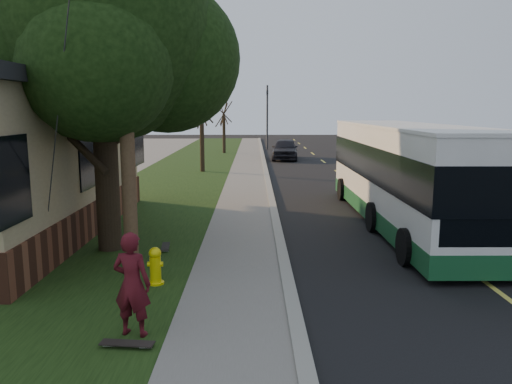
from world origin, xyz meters
The scene contains 17 objects.
ground centered at (0.00, 0.00, 0.00)m, with size 120.00×120.00×0.00m, color black.
road centered at (4.00, 10.00, 0.01)m, with size 8.00×80.00×0.01m, color black.
curb centered at (0.00, 10.00, 0.06)m, with size 0.25×80.00×0.12m, color gray.
sidewalk centered at (-1.00, 10.00, 0.04)m, with size 2.00×80.00×0.08m, color slate.
grass_verge centered at (-4.50, 10.00, 0.04)m, with size 5.00×80.00×0.07m, color black.
fire_hydrant centered at (-2.60, 0.00, 0.43)m, with size 0.32×0.32×0.74m.
utility_pole centered at (-3.31, 0.99, 4.63)m, with size 2.86×3.21×9.07m.
leafy_tree centered at (-4.17, 2.65, 5.17)m, with size 6.30×6.00×7.80m.
bare_tree_near centered at (-3.50, 18.00, 2.15)m, with size 1.38×1.21×4.31m.
bare_tree_far centered at (-3.00, 30.00, 2.00)m, with size 1.38×1.21×4.03m.
traffic_signal centered at (0.50, 34.00, 3.16)m, with size 0.18×0.22×5.50m.
transit_bus centered at (3.88, 5.41, 1.61)m, with size 2.57×11.12×3.01m.
skateboarder centered at (-2.50, -2.24, 0.87)m, with size 0.58×0.38×1.60m, color #490E16.
skateboard_main centered at (-2.85, 2.50, 0.12)m, with size 0.27×0.75×0.07m.
skateboard_spare centered at (-2.50, -2.65, 0.12)m, with size 0.80×0.28×0.07m.
dumpster centered at (-8.03, 6.89, 0.63)m, with size 1.52×1.31×1.18m.
distant_car centered at (1.50, 25.31, 0.73)m, with size 1.73×4.30×1.46m, color black.
Camera 1 is at (-0.68, -9.37, 3.45)m, focal length 35.00 mm.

